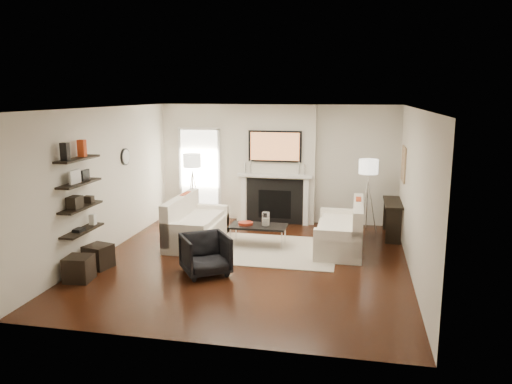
% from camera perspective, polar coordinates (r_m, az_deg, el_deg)
% --- Properties ---
extents(room_envelope, '(6.00, 6.00, 6.00)m').
position_cam_1_polar(room_envelope, '(8.61, -0.80, 0.55)').
color(room_envelope, black).
rests_on(room_envelope, ground).
extents(chimney_breast, '(1.80, 0.25, 2.70)m').
position_cam_1_polar(chimney_breast, '(11.39, 2.30, 3.17)').
color(chimney_breast, silver).
rests_on(chimney_breast, floor).
extents(fireplace_surround, '(1.30, 0.02, 1.04)m').
position_cam_1_polar(fireplace_surround, '(11.41, 2.15, -1.06)').
color(fireplace_surround, black).
rests_on(fireplace_surround, floor).
extents(firebox, '(0.75, 0.02, 0.65)m').
position_cam_1_polar(firebox, '(11.42, 2.15, -1.41)').
color(firebox, black).
rests_on(firebox, floor).
extents(mantel_pilaster_l, '(0.12, 0.08, 1.10)m').
position_cam_1_polar(mantel_pilaster_l, '(11.51, -1.41, -0.79)').
color(mantel_pilaster_l, white).
rests_on(mantel_pilaster_l, floor).
extents(mantel_pilaster_r, '(0.12, 0.08, 1.10)m').
position_cam_1_polar(mantel_pilaster_r, '(11.28, 5.74, -1.09)').
color(mantel_pilaster_r, white).
rests_on(mantel_pilaster_r, floor).
extents(mantel_shelf, '(1.70, 0.18, 0.07)m').
position_cam_1_polar(mantel_shelf, '(11.25, 2.14, 1.88)').
color(mantel_shelf, white).
rests_on(mantel_shelf, chimney_breast).
extents(tv_body, '(1.20, 0.06, 0.70)m').
position_cam_1_polar(tv_body, '(11.19, 2.18, 5.24)').
color(tv_body, black).
rests_on(tv_body, chimney_breast).
extents(tv_screen, '(1.10, 0.00, 0.62)m').
position_cam_1_polar(tv_screen, '(11.15, 2.15, 5.22)').
color(tv_screen, '#BF723F').
rests_on(tv_screen, tv_body).
extents(candlestick_l_tall, '(0.04, 0.04, 0.30)m').
position_cam_1_polar(candlestick_l_tall, '(11.33, -0.60, 2.90)').
color(candlestick_l_tall, silver).
rests_on(candlestick_l_tall, mantel_shelf).
extents(candlestick_l_short, '(0.04, 0.04, 0.24)m').
position_cam_1_polar(candlestick_l_short, '(11.36, -1.24, 2.77)').
color(candlestick_l_short, silver).
rests_on(candlestick_l_short, mantel_shelf).
extents(candlestick_r_tall, '(0.04, 0.04, 0.30)m').
position_cam_1_polar(candlestick_r_tall, '(11.15, 4.94, 2.73)').
color(candlestick_r_tall, silver).
rests_on(candlestick_r_tall, mantel_shelf).
extents(candlestick_r_short, '(0.04, 0.04, 0.24)m').
position_cam_1_polar(candlestick_r_short, '(11.15, 5.60, 2.55)').
color(candlestick_r_short, silver).
rests_on(candlestick_r_short, mantel_shelf).
extents(hallway_panel, '(0.90, 0.02, 2.10)m').
position_cam_1_polar(hallway_panel, '(11.97, -6.41, 2.04)').
color(hallway_panel, white).
rests_on(hallway_panel, floor).
extents(door_trim_l, '(0.06, 0.06, 2.16)m').
position_cam_1_polar(door_trim_l, '(12.11, -8.60, 2.09)').
color(door_trim_l, white).
rests_on(door_trim_l, floor).
extents(door_trim_r, '(0.06, 0.06, 2.16)m').
position_cam_1_polar(door_trim_r, '(11.82, -4.22, 1.96)').
color(door_trim_r, white).
rests_on(door_trim_r, floor).
extents(door_trim_top, '(1.02, 0.06, 0.06)m').
position_cam_1_polar(door_trim_top, '(11.83, -6.55, 7.20)').
color(door_trim_top, white).
rests_on(door_trim_top, wall_back).
extents(rug, '(2.60, 2.00, 0.01)m').
position_cam_1_polar(rug, '(9.60, 1.35, -6.60)').
color(rug, '#BDAF9B').
rests_on(rug, floor).
extents(loveseat_left_base, '(0.85, 1.80, 0.42)m').
position_cam_1_polar(loveseat_left_base, '(10.08, -6.74, -4.60)').
color(loveseat_left_base, white).
rests_on(loveseat_left_base, floor).
extents(loveseat_left_back, '(0.18, 1.80, 0.80)m').
position_cam_1_polar(loveseat_left_back, '(10.11, -8.59, -2.75)').
color(loveseat_left_back, white).
rests_on(loveseat_left_back, floor).
extents(loveseat_left_arm_n, '(0.85, 0.18, 0.60)m').
position_cam_1_polar(loveseat_left_arm_n, '(9.32, -8.31, -5.38)').
color(loveseat_left_arm_n, white).
rests_on(loveseat_left_arm_n, floor).
extents(loveseat_left_arm_s, '(0.85, 0.18, 0.60)m').
position_cam_1_polar(loveseat_left_arm_s, '(10.80, -5.41, -3.00)').
color(loveseat_left_arm_s, white).
rests_on(loveseat_left_arm_s, floor).
extents(loveseat_left_cushion, '(0.63, 1.44, 0.10)m').
position_cam_1_polar(loveseat_left_cushion, '(10.00, -6.50, -3.18)').
color(loveseat_left_cushion, white).
rests_on(loveseat_left_cushion, loveseat_left_base).
extents(pillow_left_orange, '(0.10, 0.42, 0.42)m').
position_cam_1_polar(pillow_left_orange, '(10.34, -8.05, -1.26)').
color(pillow_left_orange, '#B93A16').
rests_on(pillow_left_orange, loveseat_left_cushion).
extents(pillow_left_charcoal, '(0.10, 0.40, 0.40)m').
position_cam_1_polar(pillow_left_charcoal, '(9.79, -9.22, -2.06)').
color(pillow_left_charcoal, black).
rests_on(pillow_left_charcoal, loveseat_left_cushion).
extents(loveseat_right_base, '(0.85, 1.80, 0.42)m').
position_cam_1_polar(loveseat_right_base, '(9.73, 9.49, -5.25)').
color(loveseat_right_base, white).
rests_on(loveseat_right_base, floor).
extents(loveseat_right_back, '(0.18, 1.80, 0.80)m').
position_cam_1_polar(loveseat_right_back, '(9.65, 11.54, -3.53)').
color(loveseat_right_back, white).
rests_on(loveseat_right_back, floor).
extents(loveseat_right_arm_n, '(0.85, 0.18, 0.60)m').
position_cam_1_polar(loveseat_right_arm_n, '(8.93, 9.30, -6.15)').
color(loveseat_right_arm_n, white).
rests_on(loveseat_right_arm_n, floor).
extents(loveseat_right_arm_s, '(0.85, 0.18, 0.60)m').
position_cam_1_polar(loveseat_right_arm_s, '(10.49, 9.68, -3.54)').
color(loveseat_right_arm_s, white).
rests_on(loveseat_right_arm_s, floor).
extents(loveseat_right_cushion, '(0.63, 1.44, 0.10)m').
position_cam_1_polar(loveseat_right_cushion, '(9.67, 9.24, -3.76)').
color(loveseat_right_cushion, white).
rests_on(loveseat_right_cushion, loveseat_right_base).
extents(pillow_right_orange, '(0.10, 0.42, 0.42)m').
position_cam_1_polar(pillow_right_orange, '(9.89, 11.59, -1.95)').
color(pillow_right_orange, '#B93A16').
rests_on(pillow_right_orange, loveseat_right_cushion).
extents(pillow_right_charcoal, '(0.10, 0.40, 0.40)m').
position_cam_1_polar(pillow_right_charcoal, '(9.31, 11.58, -2.84)').
color(pillow_right_charcoal, black).
rests_on(pillow_right_charcoal, loveseat_right_cushion).
extents(coffee_table, '(1.10, 0.55, 0.04)m').
position_cam_1_polar(coffee_table, '(9.73, 0.25, -3.93)').
color(coffee_table, black).
rests_on(coffee_table, floor).
extents(coffee_leg_nw, '(0.02, 0.02, 0.38)m').
position_cam_1_polar(coffee_leg_nw, '(9.69, -2.92, -5.31)').
color(coffee_leg_nw, silver).
rests_on(coffee_leg_nw, floor).
extents(coffee_leg_ne, '(0.02, 0.02, 0.38)m').
position_cam_1_polar(coffee_leg_ne, '(9.50, 2.96, -5.65)').
color(coffee_leg_ne, silver).
rests_on(coffee_leg_ne, floor).
extents(coffee_leg_sw, '(0.02, 0.02, 0.38)m').
position_cam_1_polar(coffee_leg_sw, '(10.10, -2.30, -4.61)').
color(coffee_leg_sw, silver).
rests_on(coffee_leg_sw, floor).
extents(coffee_leg_se, '(0.02, 0.02, 0.38)m').
position_cam_1_polar(coffee_leg_se, '(9.92, 3.34, -4.93)').
color(coffee_leg_se, silver).
rests_on(coffee_leg_se, floor).
extents(hurricane_glass, '(0.15, 0.15, 0.26)m').
position_cam_1_polar(hurricane_glass, '(9.66, 1.12, -3.06)').
color(hurricane_glass, white).
rests_on(hurricane_glass, coffee_table).
extents(hurricane_candle, '(0.11, 0.11, 0.16)m').
position_cam_1_polar(hurricane_candle, '(9.68, 1.12, -3.44)').
color(hurricane_candle, white).
rests_on(hurricane_candle, coffee_table).
extents(copper_bowl, '(0.29, 0.29, 0.05)m').
position_cam_1_polar(copper_bowl, '(9.77, -1.19, -3.60)').
color(copper_bowl, red).
rests_on(copper_bowl, coffee_table).
extents(armchair, '(0.97, 0.96, 0.74)m').
position_cam_1_polar(armchair, '(8.31, -5.79, -6.89)').
color(armchair, black).
rests_on(armchair, floor).
extents(lamp_left_post, '(0.02, 0.02, 1.20)m').
position_cam_1_polar(lamp_left_post, '(11.53, -7.22, -0.61)').
color(lamp_left_post, silver).
rests_on(lamp_left_post, floor).
extents(lamp_left_shade, '(0.40, 0.40, 0.30)m').
position_cam_1_polar(lamp_left_shade, '(11.38, -7.33, 3.58)').
color(lamp_left_shade, white).
rests_on(lamp_left_shade, lamp_left_post).
extents(lamp_left_leg_a, '(0.25, 0.02, 1.23)m').
position_cam_1_polar(lamp_left_leg_a, '(11.49, -6.70, -0.63)').
color(lamp_left_leg_a, silver).
rests_on(lamp_left_leg_a, floor).
extents(lamp_left_leg_b, '(0.14, 0.22, 1.23)m').
position_cam_1_polar(lamp_left_leg_b, '(11.63, -7.33, -0.50)').
color(lamp_left_leg_b, silver).
rests_on(lamp_left_leg_b, floor).
extents(lamp_left_leg_c, '(0.14, 0.22, 1.23)m').
position_cam_1_polar(lamp_left_leg_c, '(11.46, -7.63, -0.69)').
color(lamp_left_leg_c, silver).
rests_on(lamp_left_leg_c, floor).
extents(lamp_right_post, '(0.02, 0.02, 1.20)m').
position_cam_1_polar(lamp_right_post, '(10.78, 12.55, -1.62)').
color(lamp_right_post, silver).
rests_on(lamp_right_post, floor).
extents(lamp_right_shade, '(0.40, 0.40, 0.30)m').
position_cam_1_polar(lamp_right_shade, '(10.62, 12.74, 2.86)').
color(lamp_right_shade, white).
rests_on(lamp_right_shade, lamp_right_post).
extents(lamp_right_leg_a, '(0.25, 0.02, 1.23)m').
position_cam_1_polar(lamp_right_leg_a, '(10.78, 13.13, -1.64)').
color(lamp_right_leg_a, silver).
rests_on(lamp_right_leg_a, floor).
extents(lamp_right_leg_b, '(0.14, 0.22, 1.23)m').
position_cam_1_polar(lamp_right_leg_b, '(10.87, 12.25, -1.50)').
color(lamp_right_leg_b, silver).
rests_on(lamp_right_leg_b, floor).
extents(lamp_right_leg_c, '(0.14, 0.22, 1.23)m').
position_cam_1_polar(lamp_right_leg_c, '(10.68, 12.26, -1.72)').
color(lamp_right_leg_c, silver).
rests_on(lamp_right_leg_c, floor).
extents(console_top, '(0.35, 1.20, 0.04)m').
position_cam_1_polar(console_top, '(10.68, 15.37, -1.15)').
color(console_top, black).
rests_on(console_top, floor).
extents(console_leg_n, '(0.30, 0.04, 0.71)m').
position_cam_1_polar(console_leg_n, '(10.23, 15.45, -3.85)').
color(console_leg_n, black).
rests_on(console_leg_n, floor).
extents(console_leg_s, '(0.30, 0.04, 0.71)m').
position_cam_1_polar(console_leg_s, '(11.30, 15.10, -2.43)').
color(console_leg_s, black).
rests_on(console_leg_s, floor).
extents(wall_art, '(0.03, 0.70, 0.70)m').
position_cam_1_polar(wall_art, '(10.45, 16.52, 3.09)').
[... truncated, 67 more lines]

